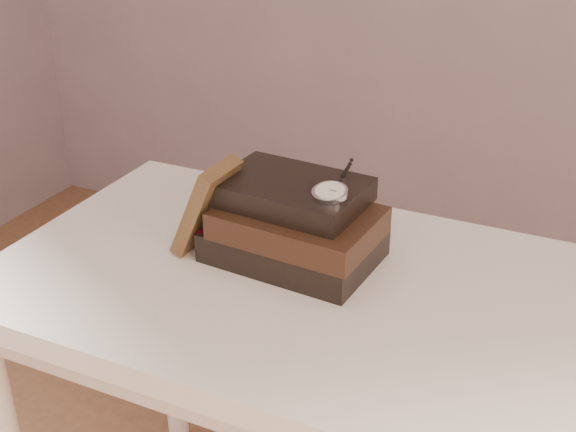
% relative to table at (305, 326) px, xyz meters
% --- Properties ---
extents(table, '(1.00, 0.60, 0.75)m').
position_rel_table_xyz_m(table, '(0.00, 0.00, 0.00)').
color(table, white).
rests_on(table, ground).
extents(book_stack, '(0.28, 0.21, 0.13)m').
position_rel_table_xyz_m(book_stack, '(-0.04, 0.05, 0.15)').
color(book_stack, black).
rests_on(book_stack, table).
extents(journal, '(0.09, 0.10, 0.16)m').
position_rel_table_xyz_m(journal, '(-0.19, 0.02, 0.17)').
color(journal, '#3E2A18').
rests_on(journal, table).
extents(pocket_watch, '(0.06, 0.16, 0.02)m').
position_rel_table_xyz_m(pocket_watch, '(0.03, 0.03, 0.23)').
color(pocket_watch, silver).
rests_on(pocket_watch, book_stack).
extents(eyeglasses, '(0.12, 0.14, 0.05)m').
position_rel_table_xyz_m(eyeglasses, '(-0.13, 0.15, 0.17)').
color(eyeglasses, silver).
rests_on(eyeglasses, book_stack).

